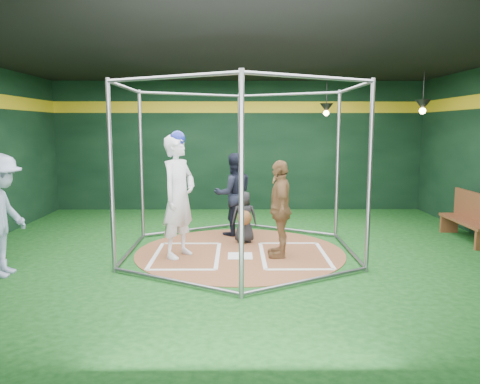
{
  "coord_description": "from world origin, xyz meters",
  "views": [
    {
      "loc": [
        -0.07,
        -8.3,
        2.27
      ],
      "look_at": [
        0.0,
        0.1,
        1.1
      ],
      "focal_mm": 35.0,
      "sensor_mm": 36.0,
      "label": 1
    }
  ],
  "objects_px": {
    "dugout_bench": "(470,216)",
    "visitor_leopard": "(280,209)",
    "batter_figure": "(179,195)",
    "umpire": "(234,194)"
  },
  "relations": [
    {
      "from": "dugout_bench",
      "to": "visitor_leopard",
      "type": "bearing_deg",
      "value": -163.8
    },
    {
      "from": "batter_figure",
      "to": "visitor_leopard",
      "type": "distance_m",
      "value": 1.78
    },
    {
      "from": "visitor_leopard",
      "to": "umpire",
      "type": "xyz_separation_m",
      "value": [
        -0.81,
        1.67,
        0.01
      ]
    },
    {
      "from": "visitor_leopard",
      "to": "dugout_bench",
      "type": "bearing_deg",
      "value": 107.53
    },
    {
      "from": "visitor_leopard",
      "to": "umpire",
      "type": "bearing_deg",
      "value": -152.63
    },
    {
      "from": "batter_figure",
      "to": "visitor_leopard",
      "type": "relative_size",
      "value": 1.3
    },
    {
      "from": "umpire",
      "to": "batter_figure",
      "type": "bearing_deg",
      "value": 44.48
    },
    {
      "from": "batter_figure",
      "to": "umpire",
      "type": "distance_m",
      "value": 1.93
    },
    {
      "from": "visitor_leopard",
      "to": "umpire",
      "type": "relative_size",
      "value": 0.98
    },
    {
      "from": "visitor_leopard",
      "to": "batter_figure",
      "type": "bearing_deg",
      "value": -88.56
    }
  ]
}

